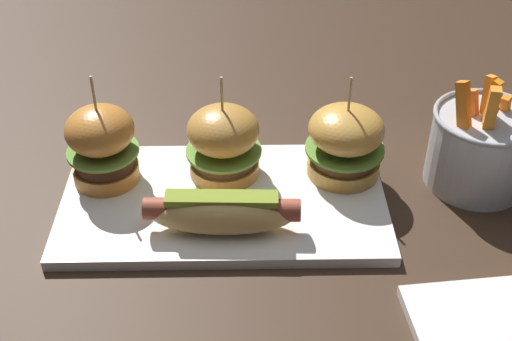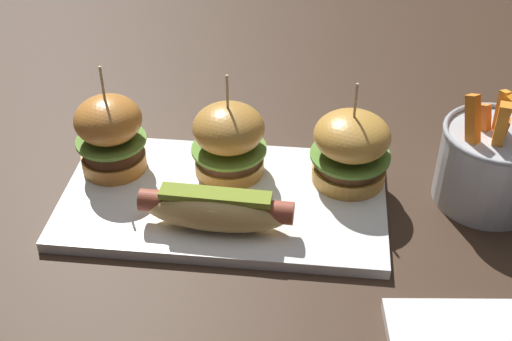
% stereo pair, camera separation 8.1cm
% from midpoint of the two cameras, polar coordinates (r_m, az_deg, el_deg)
% --- Properties ---
extents(ground_plane, '(3.00, 3.00, 0.00)m').
position_cam_midpoint_polar(ground_plane, '(0.84, 0.07, -2.86)').
color(ground_plane, '#382619').
extents(platter_main, '(0.40, 0.22, 0.01)m').
position_cam_midpoint_polar(platter_main, '(0.84, 0.07, -2.49)').
color(platter_main, white).
rests_on(platter_main, ground).
extents(hot_dog, '(0.18, 0.06, 0.05)m').
position_cam_midpoint_polar(hot_dog, '(0.77, -0.21, -3.35)').
color(hot_dog, '#DCB162').
rests_on(hot_dog, platter_main).
extents(slider_left, '(0.09, 0.09, 0.15)m').
position_cam_midpoint_polar(slider_left, '(0.86, -9.52, 2.95)').
color(slider_left, '#CC7D33').
rests_on(slider_left, platter_main).
extents(slider_center, '(0.10, 0.10, 0.14)m').
position_cam_midpoint_polar(slider_center, '(0.85, 0.61, 2.50)').
color(slider_center, '#C4893C').
rests_on(slider_center, platter_main).
extents(slider_right, '(0.10, 0.10, 0.14)m').
position_cam_midpoint_polar(slider_right, '(0.85, 10.68, 1.75)').
color(slider_right, gold).
rests_on(slider_right, platter_main).
extents(fries_bucket, '(0.13, 0.13, 0.15)m').
position_cam_midpoint_polar(fries_bucket, '(0.88, 21.64, 0.41)').
color(fries_bucket, '#B7BABF').
rests_on(fries_bucket, ground).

